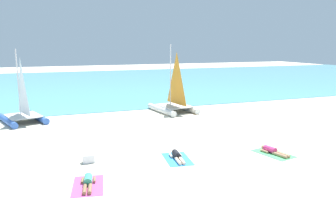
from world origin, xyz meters
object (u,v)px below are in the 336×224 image
(sailboat_white, at_px, (174,102))
(sunbather_left, at_px, (88,182))
(towel_left, at_px, (88,186))
(sunbather_middle, at_px, (177,156))
(towel_middle, at_px, (177,159))
(sunbather_right, at_px, (272,151))
(cooler_box, at_px, (89,158))
(sailboat_blue, at_px, (23,112))
(towel_right, at_px, (273,154))

(sailboat_white, bearing_deg, sunbather_left, -132.83)
(towel_left, distance_m, sunbather_middle, 4.46)
(towel_middle, bearing_deg, sunbather_right, -10.62)
(sunbather_left, relative_size, cooler_box, 3.13)
(sailboat_blue, relative_size, cooler_box, 9.54)
(sailboat_white, bearing_deg, towel_right, -94.81)
(towel_right, xyz_separation_m, sunbather_right, (-0.01, 0.07, 0.13))
(sailboat_blue, height_order, sunbather_left, sailboat_blue)
(sailboat_blue, relative_size, towel_left, 2.51)
(sailboat_white, xyz_separation_m, towel_middle, (-3.87, -10.14, -0.75))
(towel_left, xyz_separation_m, sunbather_middle, (4.17, 1.59, 0.13))
(sailboat_blue, distance_m, towel_left, 12.23)
(sailboat_blue, relative_size, sunbather_right, 3.06)
(sunbather_left, xyz_separation_m, towel_right, (8.67, 0.55, -0.13))
(sunbather_left, bearing_deg, sunbather_right, 14.40)
(towel_left, distance_m, towel_middle, 4.43)
(towel_left, xyz_separation_m, sunbather_right, (8.67, 0.68, 0.13))
(sailboat_white, height_order, towel_middle, sailboat_white)
(towel_left, relative_size, sunbather_middle, 1.21)
(cooler_box, bearing_deg, sunbather_right, -12.47)
(sunbather_middle, distance_m, sunbather_right, 4.59)
(towel_middle, xyz_separation_m, towel_right, (4.52, -0.91, 0.00))
(towel_right, distance_m, sunbather_right, 0.14)
(towel_right, height_order, sunbather_right, sunbather_right)
(towel_left, height_order, sunbather_left, sunbather_left)
(towel_middle, height_order, towel_right, same)
(sunbather_right, bearing_deg, sailboat_blue, 123.23)
(sunbather_middle, relative_size, towel_right, 0.82)
(towel_left, height_order, sunbather_middle, sunbather_middle)
(towel_left, bearing_deg, sunbather_right, 4.48)
(towel_right, distance_m, cooler_box, 8.53)
(sunbather_left, distance_m, towel_middle, 4.40)
(towel_middle, relative_size, cooler_box, 3.80)
(sunbather_right, bearing_deg, towel_left, 172.73)
(towel_right, relative_size, cooler_box, 3.80)
(towel_middle, bearing_deg, towel_left, -159.89)
(sunbather_left, relative_size, sunbather_right, 1.00)
(sailboat_white, distance_m, towel_right, 11.10)
(towel_left, relative_size, sunbather_right, 1.22)
(towel_middle, bearing_deg, sunbather_middle, 82.10)
(sailboat_blue, height_order, towel_left, sailboat_blue)
(towel_middle, bearing_deg, towel_right, -11.39)
(sunbather_middle, bearing_deg, sunbather_right, -3.55)
(sunbather_middle, xyz_separation_m, cooler_box, (-3.80, 0.92, 0.05))
(towel_middle, distance_m, cooler_box, 3.92)
(sailboat_white, distance_m, sunbather_right, 11.03)
(sailboat_white, relative_size, sunbather_middle, 3.23)
(sunbather_left, height_order, sunbather_right, same)
(towel_right, bearing_deg, sailboat_white, 93.37)
(cooler_box, bearing_deg, towel_left, -98.39)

